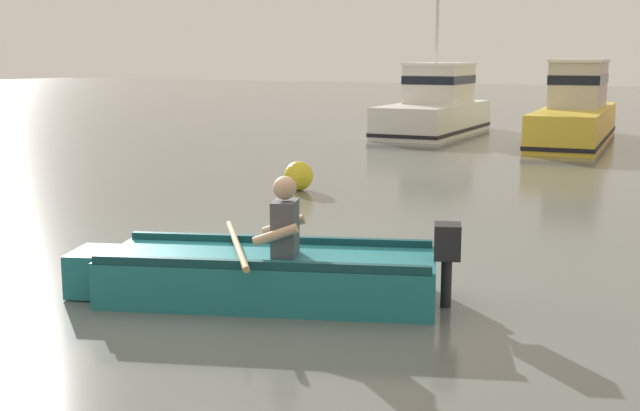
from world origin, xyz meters
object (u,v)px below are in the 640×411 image
at_px(moored_boat_white, 435,108).
at_px(moored_boat_yellow, 576,112).
at_px(mooring_buoy, 299,176).
at_px(rowboat_with_person, 262,274).

relative_size(moored_boat_white, moored_boat_yellow, 0.79).
relative_size(moored_boat_white, mooring_buoy, 10.91).
bearing_deg(moored_boat_yellow, moored_boat_white, 171.11).
bearing_deg(mooring_buoy, rowboat_with_person, -64.38).
bearing_deg(moored_boat_white, moored_boat_yellow, -8.89).
bearing_deg(rowboat_with_person, mooring_buoy, 115.62).
height_order(moored_boat_white, mooring_buoy, moored_boat_white).
bearing_deg(rowboat_with_person, moored_boat_white, 104.14).
distance_m(moored_boat_yellow, mooring_buoy, 10.82).
distance_m(rowboat_with_person, moored_boat_yellow, 16.36).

